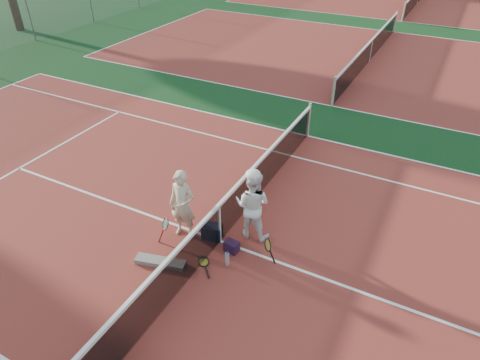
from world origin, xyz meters
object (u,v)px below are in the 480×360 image
at_px(racket_red, 166,230).
at_px(sports_bag_purple, 232,246).
at_px(net_main, 219,223).
at_px(player_a, 183,205).
at_px(racket_black_held, 267,251).
at_px(racket_spare, 203,262).
at_px(sports_bag_navy, 212,231).
at_px(player_b, 253,205).
at_px(water_bottle, 227,259).

bearing_deg(racket_red, sports_bag_purple, -43.49).
relative_size(net_main, player_a, 6.75).
height_order(net_main, sports_bag_purple, net_main).
distance_m(racket_black_held, racket_spare, 1.34).
distance_m(player_a, racket_spare, 1.28).
distance_m(racket_spare, sports_bag_navy, 0.80).
bearing_deg(player_a, racket_red, -131.18).
height_order(player_a, sports_bag_navy, player_a).
bearing_deg(sports_bag_purple, sports_bag_navy, 162.99).
bearing_deg(net_main, racket_spare, -88.57).
bearing_deg(racket_red, racket_spare, -69.12).
height_order(racket_black_held, racket_spare, racket_black_held).
relative_size(player_b, water_bottle, 5.44).
height_order(racket_black_held, sports_bag_purple, racket_black_held).
bearing_deg(racket_black_held, racket_red, 5.19).
height_order(net_main, player_a, player_a).
bearing_deg(sports_bag_navy, racket_red, -148.65).
bearing_deg(racket_spare, sports_bag_navy, -27.99).
distance_m(racket_red, water_bottle, 1.55).
bearing_deg(water_bottle, sports_bag_navy, 140.35).
relative_size(player_a, racket_black_held, 2.85).
height_order(racket_red, sports_bag_purple, racket_red).
xyz_separation_m(net_main, racket_black_held, (1.16, -0.07, -0.23)).
height_order(racket_spare, water_bottle, water_bottle).
xyz_separation_m(racket_red, racket_black_held, (2.22, 0.41, 0.01)).
relative_size(player_b, racket_spare, 2.72).
relative_size(player_a, sports_bag_navy, 3.82).
bearing_deg(racket_black_held, sports_bag_purple, -0.14).
bearing_deg(sports_bag_navy, water_bottle, -39.65).
bearing_deg(player_a, water_bottle, -21.84).
bearing_deg(player_a, sports_bag_purple, -4.74).
xyz_separation_m(racket_black_held, racket_spare, (-1.14, -0.65, -0.27)).
distance_m(player_b, sports_bag_navy, 1.09).
distance_m(player_b, racket_red, 1.95).
xyz_separation_m(net_main, sports_bag_purple, (0.37, -0.15, -0.39)).
bearing_deg(player_b, racket_red, 26.72).
distance_m(player_a, racket_black_held, 2.04).
bearing_deg(racket_black_held, player_a, -3.16).
distance_m(racket_red, racket_spare, 1.13).
xyz_separation_m(net_main, racket_spare, (0.02, -0.72, -0.49)).
distance_m(player_b, water_bottle, 1.26).
relative_size(racket_spare, sports_bag_purple, 2.02).
bearing_deg(racket_black_held, water_bottle, 29.43).
relative_size(net_main, racket_red, 19.70).
bearing_deg(player_b, net_main, 39.68).
bearing_deg(racket_red, net_main, -32.24).
relative_size(racket_black_held, water_bottle, 1.90).
relative_size(player_b, racket_black_held, 2.86).
distance_m(racket_red, sports_bag_purple, 1.48).
height_order(player_a, water_bottle, player_a).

